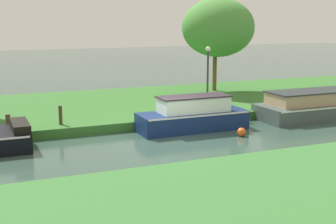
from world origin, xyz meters
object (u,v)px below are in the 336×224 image
object	(u,v)px
lamp_post	(208,70)
mooring_post_far	(61,115)
willow_tree_centre	(218,28)
navy_barge	(193,116)
slate_cruiser	(326,105)
channel_buoy	(241,132)
mooring_post_near	(8,122)

from	to	relation	value
lamp_post	mooring_post_far	xyz separation A→B (m)	(-7.52, -1.05, -1.51)
willow_tree_centre	navy_barge	bearing A→B (deg)	-125.62
slate_cruiser	mooring_post_far	distance (m)	12.88
lamp_post	channel_buoy	distance (m)	4.97
navy_barge	willow_tree_centre	world-z (taller)	willow_tree_centre
channel_buoy	lamp_post	bearing A→B (deg)	80.79
willow_tree_centre	mooring_post_near	distance (m)	14.35
mooring_post_near	channel_buoy	xyz separation A→B (m)	(8.92, -3.38, -0.52)
willow_tree_centre	mooring_post_near	bearing A→B (deg)	-156.12
mooring_post_far	slate_cruiser	bearing A→B (deg)	-7.11
slate_cruiser	channel_buoy	world-z (taller)	slate_cruiser
lamp_post	slate_cruiser	bearing A→B (deg)	-26.72
lamp_post	mooring_post_far	world-z (taller)	lamp_post
slate_cruiser	willow_tree_centre	distance (m)	8.39
navy_barge	mooring_post_near	world-z (taller)	navy_barge
mooring_post_near	channel_buoy	bearing A→B (deg)	-20.76
mooring_post_near	channel_buoy	world-z (taller)	mooring_post_near
willow_tree_centre	lamp_post	xyz separation A→B (m)	(-3.08, -4.58, -1.96)
willow_tree_centre	channel_buoy	xyz separation A→B (m)	(-3.80, -9.01, -4.09)
mooring_post_far	willow_tree_centre	bearing A→B (deg)	27.96
lamp_post	channel_buoy	bearing A→B (deg)	-99.21
mooring_post_far	channel_buoy	xyz separation A→B (m)	(6.81, -3.38, -0.62)
navy_barge	mooring_post_near	bearing A→B (deg)	168.06
navy_barge	lamp_post	bearing A→B (deg)	51.56
mooring_post_near	lamp_post	bearing A→B (deg)	6.21
mooring_post_near	navy_barge	bearing A→B (deg)	-11.94
slate_cruiser	mooring_post_far	bearing A→B (deg)	172.89
lamp_post	mooring_post_near	xyz separation A→B (m)	(-9.64, -1.05, -1.61)
willow_tree_centre	channel_buoy	world-z (taller)	willow_tree_centre
lamp_post	mooring_post_near	size ratio (longest dim) A/B	5.05
channel_buoy	mooring_post_far	bearing A→B (deg)	153.59
slate_cruiser	mooring_post_far	size ratio (longest dim) A/B	9.31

